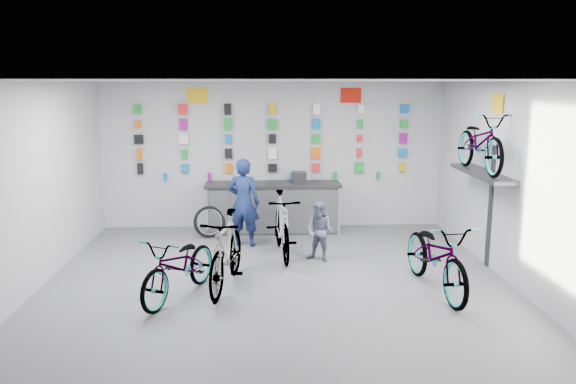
{
  "coord_description": "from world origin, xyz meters",
  "views": [
    {
      "loc": [
        -0.18,
        -7.5,
        2.98
      ],
      "look_at": [
        0.21,
        1.4,
        1.23
      ],
      "focal_mm": 35.0,
      "sensor_mm": 36.0,
      "label": 1
    }
  ],
  "objects_px": {
    "bike_left": "(180,266)",
    "clerk": "(244,202)",
    "bike_service": "(282,225)",
    "bike_right": "(437,255)",
    "customer": "(320,232)",
    "bike_center": "(226,251)",
    "counter": "(273,208)"
  },
  "relations": [
    {
      "from": "counter",
      "to": "bike_center",
      "type": "xyz_separation_m",
      "value": [
        -0.74,
        -3.17,
        0.08
      ]
    },
    {
      "from": "bike_service",
      "to": "bike_left",
      "type": "bearing_deg",
      "value": -133.51
    },
    {
      "from": "bike_right",
      "to": "clerk",
      "type": "height_order",
      "value": "clerk"
    },
    {
      "from": "bike_center",
      "to": "customer",
      "type": "bearing_deg",
      "value": 49.37
    },
    {
      "from": "bike_right",
      "to": "clerk",
      "type": "relative_size",
      "value": 1.25
    },
    {
      "from": "bike_right",
      "to": "clerk",
      "type": "xyz_separation_m",
      "value": [
        -2.85,
        2.44,
        0.28
      ]
    },
    {
      "from": "counter",
      "to": "bike_center",
      "type": "height_order",
      "value": "bike_center"
    },
    {
      "from": "counter",
      "to": "bike_left",
      "type": "distance_m",
      "value": 3.77
    },
    {
      "from": "bike_service",
      "to": "customer",
      "type": "bearing_deg",
      "value": -28.38
    },
    {
      "from": "clerk",
      "to": "customer",
      "type": "height_order",
      "value": "clerk"
    },
    {
      "from": "bike_left",
      "to": "bike_center",
      "type": "distance_m",
      "value": 0.72
    },
    {
      "from": "bike_service",
      "to": "clerk",
      "type": "distance_m",
      "value": 1.01
    },
    {
      "from": "bike_left",
      "to": "customer",
      "type": "height_order",
      "value": "customer"
    },
    {
      "from": "bike_center",
      "to": "clerk",
      "type": "relative_size",
      "value": 1.14
    },
    {
      "from": "bike_left",
      "to": "customer",
      "type": "relative_size",
      "value": 1.72
    },
    {
      "from": "customer",
      "to": "counter",
      "type": "bearing_deg",
      "value": 142.41
    },
    {
      "from": "bike_left",
      "to": "clerk",
      "type": "distance_m",
      "value": 2.69
    },
    {
      "from": "counter",
      "to": "customer",
      "type": "distance_m",
      "value": 2.09
    },
    {
      "from": "counter",
      "to": "clerk",
      "type": "xyz_separation_m",
      "value": [
        -0.56,
        -0.97,
        0.33
      ]
    },
    {
      "from": "bike_center",
      "to": "bike_right",
      "type": "relative_size",
      "value": 0.91
    },
    {
      "from": "counter",
      "to": "bike_center",
      "type": "relative_size",
      "value": 1.44
    },
    {
      "from": "counter",
      "to": "bike_right",
      "type": "height_order",
      "value": "bike_right"
    },
    {
      "from": "bike_right",
      "to": "counter",
      "type": "bearing_deg",
      "value": 117.42
    },
    {
      "from": "counter",
      "to": "customer",
      "type": "height_order",
      "value": "customer"
    },
    {
      "from": "bike_center",
      "to": "counter",
      "type": "bearing_deg",
      "value": 86.88
    },
    {
      "from": "bike_right",
      "to": "clerk",
      "type": "bearing_deg",
      "value": 132.93
    },
    {
      "from": "bike_left",
      "to": "bike_right",
      "type": "height_order",
      "value": "bike_right"
    },
    {
      "from": "bike_right",
      "to": "customer",
      "type": "distance_m",
      "value": 2.13
    },
    {
      "from": "bike_service",
      "to": "counter",
      "type": "bearing_deg",
      "value": 89.74
    },
    {
      "from": "bike_left",
      "to": "counter",
      "type": "bearing_deg",
      "value": 93.2
    },
    {
      "from": "clerk",
      "to": "customer",
      "type": "distance_m",
      "value": 1.66
    },
    {
      "from": "counter",
      "to": "bike_right",
      "type": "relative_size",
      "value": 1.32
    }
  ]
}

